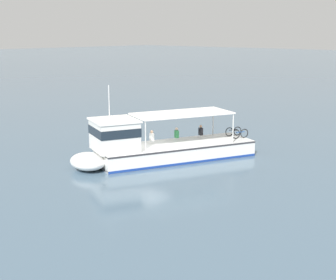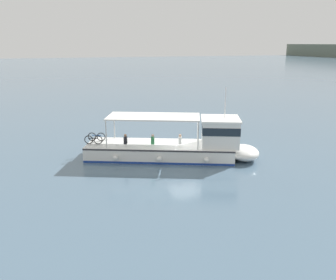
# 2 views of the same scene
# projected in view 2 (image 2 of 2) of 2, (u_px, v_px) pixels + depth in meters

# --- Properties ---
(ground_plane) EXTENTS (400.00, 400.00, 0.00)m
(ground_plane) POSITION_uv_depth(u_px,v_px,m) (187.00, 159.00, 26.82)
(ground_plane) COLOR slate
(ferry_main) EXTENTS (7.73, 12.92, 5.32)m
(ferry_main) POSITION_uv_depth(u_px,v_px,m) (182.00, 145.00, 26.72)
(ferry_main) COLOR white
(ferry_main) RESTS_ON ground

